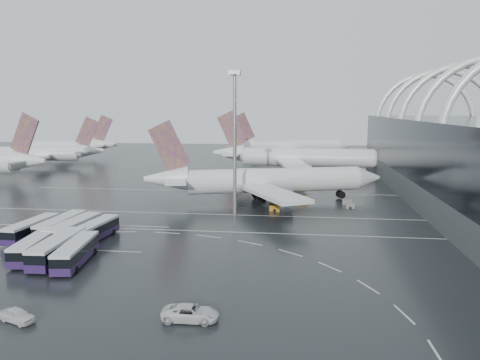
# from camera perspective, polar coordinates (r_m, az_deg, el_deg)

# --- Properties ---
(ground) EXTENTS (420.00, 420.00, 0.00)m
(ground) POSITION_cam_1_polar(r_m,az_deg,el_deg) (89.90, -2.51, -5.97)
(ground) COLOR black
(ground) RESTS_ON ground
(lane_marking_near) EXTENTS (120.00, 0.25, 0.01)m
(lane_marking_near) POSITION_cam_1_polar(r_m,az_deg,el_deg) (88.00, -2.73, -6.29)
(lane_marking_near) COLOR beige
(lane_marking_near) RESTS_ON ground
(lane_marking_mid) EXTENTS (120.00, 0.25, 0.01)m
(lane_marking_mid) POSITION_cam_1_polar(r_m,az_deg,el_deg) (101.40, -1.37, -4.25)
(lane_marking_mid) COLOR beige
(lane_marking_mid) RESTS_ON ground
(lane_marking_far) EXTENTS (120.00, 0.25, 0.01)m
(lane_marking_far) POSITION_cam_1_polar(r_m,az_deg,el_deg) (128.60, 0.48, -1.46)
(lane_marking_far) COLOR beige
(lane_marking_far) RESTS_ON ground
(bus_bay_line_south) EXTENTS (28.00, 0.25, 0.01)m
(bus_bay_line_south) POSITION_cam_1_polar(r_m,az_deg,el_deg) (82.94, -21.21, -7.84)
(bus_bay_line_south) COLOR beige
(bus_bay_line_south) RESTS_ON ground
(bus_bay_line_north) EXTENTS (28.00, 0.25, 0.01)m
(bus_bay_line_north) POSITION_cam_1_polar(r_m,az_deg,el_deg) (96.77, -16.72, -5.27)
(bus_bay_line_north) COLOR beige
(bus_bay_line_north) RESTS_ON ground
(airliner_main) EXTENTS (58.45, 50.60, 20.15)m
(airliner_main) POSITION_cam_1_polar(r_m,az_deg,el_deg) (115.00, 2.76, -0.14)
(airliner_main) COLOR silver
(airliner_main) RESTS_ON ground
(airliner_gate_b) EXTENTS (63.23, 56.89, 21.98)m
(airliner_gate_b) POSITION_cam_1_polar(r_m,az_deg,el_deg) (166.20, 7.07, 2.72)
(airliner_gate_b) COLOR silver
(airliner_gate_b) RESTS_ON ground
(airliner_gate_c) EXTENTS (56.65, 51.71, 21.02)m
(airliner_gate_c) POSITION_cam_1_polar(r_m,az_deg,el_deg) (213.21, 6.13, 4.00)
(airliner_gate_c) COLOR silver
(airliner_gate_c) RESTS_ON ground
(jet_remote_mid) EXTENTS (44.80, 36.31, 19.60)m
(jet_remote_mid) POSITION_cam_1_polar(r_m,az_deg,el_deg) (199.20, -22.39, 3.00)
(jet_remote_mid) COLOR silver
(jet_remote_mid) RESTS_ON ground
(jet_remote_far) EXTENTS (45.49, 36.88, 19.92)m
(jet_remote_far) POSITION_cam_1_polar(r_m,az_deg,el_deg) (226.15, -20.29, 3.75)
(jet_remote_far) COLOR silver
(jet_remote_far) RESTS_ON ground
(bus_row_near_a) EXTENTS (3.88, 13.14, 3.19)m
(bus_row_near_a) POSITION_cam_1_polar(r_m,az_deg,el_deg) (90.90, -24.04, -5.43)
(bus_row_near_a) COLOR #2B1542
(bus_row_near_a) RESTS_ON ground
(bus_row_near_b) EXTENTS (3.70, 13.72, 3.35)m
(bus_row_near_b) POSITION_cam_1_polar(r_m,az_deg,el_deg) (90.64, -20.95, -5.23)
(bus_row_near_b) COLOR #2B1542
(bus_row_near_b) RESTS_ON ground
(bus_row_near_c) EXTENTS (4.40, 14.24, 3.45)m
(bus_row_near_c) POSITION_cam_1_polar(r_m,az_deg,el_deg) (87.11, -19.58, -5.68)
(bus_row_near_c) COLOR #2B1542
(bus_row_near_c) RESTS_ON ground
(bus_row_near_d) EXTENTS (4.17, 13.17, 3.19)m
(bus_row_near_d) POSITION_cam_1_polar(r_m,az_deg,el_deg) (85.71, -17.34, -5.90)
(bus_row_near_d) COLOR #2B1542
(bus_row_near_d) RESTS_ON ground
(bus_row_far_a) EXTENTS (4.44, 13.33, 3.22)m
(bus_row_far_a) POSITION_cam_1_polar(r_m,az_deg,el_deg) (79.35, -23.66, -7.41)
(bus_row_far_a) COLOR #2B1542
(bus_row_far_a) RESTS_ON ground
(bus_row_far_b) EXTENTS (3.86, 14.11, 3.44)m
(bus_row_far_b) POSITION_cam_1_polar(r_m,az_deg,el_deg) (76.60, -21.36, -7.74)
(bus_row_far_b) COLOR #2B1542
(bus_row_far_b) RESTS_ON ground
(bus_row_far_c) EXTENTS (4.64, 13.42, 3.24)m
(bus_row_far_c) POSITION_cam_1_polar(r_m,az_deg,el_deg) (74.12, -19.36, -8.27)
(bus_row_far_c) COLOR #2B1542
(bus_row_far_c) RESTS_ON ground
(van_curve_a) EXTENTS (6.31, 3.05, 1.73)m
(van_curve_a) POSITION_cam_1_polar(r_m,az_deg,el_deg) (53.01, -6.06, -15.81)
(van_curve_a) COLOR silver
(van_curve_a) RESTS_ON ground
(van_curve_b) EXTENTS (4.74, 3.18, 1.50)m
(van_curve_b) POSITION_cam_1_polar(r_m,az_deg,el_deg) (57.76, -25.52, -14.65)
(van_curve_b) COLOR silver
(van_curve_b) RESTS_ON ground
(floodlight_mast) EXTENTS (2.34, 2.34, 30.46)m
(floodlight_mast) POSITION_cam_1_polar(r_m,az_deg,el_deg) (97.84, -0.64, 6.61)
(floodlight_mast) COLOR gray
(floodlight_mast) RESTS_ON ground
(gse_cart_belly_b) EXTENTS (2.17, 1.28, 1.18)m
(gse_cart_belly_b) POSITION_cam_1_polar(r_m,az_deg,el_deg) (114.58, 12.92, -2.65)
(gse_cart_belly_b) COLOR slate
(gse_cart_belly_b) RESTS_ON ground
(gse_cart_belly_c) EXTENTS (2.33, 1.37, 1.27)m
(gse_cart_belly_c) POSITION_cam_1_polar(r_m,az_deg,el_deg) (105.30, 4.25, -3.43)
(gse_cart_belly_c) COLOR #C17E19
(gse_cart_belly_c) RESTS_ON ground
(gse_cart_belly_d) EXTENTS (1.98, 1.17, 1.08)m
(gse_cart_belly_d) POSITION_cam_1_polar(r_m,az_deg,el_deg) (110.71, 13.29, -3.09)
(gse_cart_belly_d) COLOR slate
(gse_cart_belly_d) RESTS_ON ground
(gse_cart_belly_e) EXTENTS (2.45, 1.45, 1.34)m
(gse_cart_belly_e) POSITION_cam_1_polar(r_m,az_deg,el_deg) (116.93, 7.65, -2.24)
(gse_cart_belly_e) COLOR #C17E19
(gse_cart_belly_e) RESTS_ON ground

